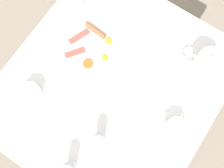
{
  "coord_description": "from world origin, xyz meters",
  "views": [
    {
      "loc": [
        -0.23,
        -0.15,
        1.89
      ],
      "look_at": [
        0.0,
        0.0,
        0.76
      ],
      "focal_mm": 42.0,
      "sensor_mm": 36.0,
      "label": 1
    }
  ],
  "objects_px": {
    "knife_by_plate": "(130,168)",
    "salt_grinder": "(99,139)",
    "pepper_grinder": "(69,167)",
    "fork_by_plate": "(157,89)",
    "teacup_with_saucer_left": "(175,127)",
    "teacup_with_saucer_right": "(32,93)",
    "breakfast_plate": "(93,47)",
    "teapot_near": "(207,63)",
    "creamer_jug": "(78,4)"
  },
  "relations": [
    {
      "from": "teapot_near",
      "to": "salt_grinder",
      "type": "bearing_deg",
      "value": -128.23
    },
    {
      "from": "creamer_jug",
      "to": "breakfast_plate",
      "type": "bearing_deg",
      "value": -127.46
    },
    {
      "from": "breakfast_plate",
      "to": "teacup_with_saucer_left",
      "type": "height_order",
      "value": "teacup_with_saucer_left"
    },
    {
      "from": "teacup_with_saucer_right",
      "to": "salt_grinder",
      "type": "xyz_separation_m",
      "value": [
        0.0,
        -0.36,
        0.03
      ]
    },
    {
      "from": "breakfast_plate",
      "to": "knife_by_plate",
      "type": "xyz_separation_m",
      "value": [
        -0.36,
        -0.44,
        -0.01
      ]
    },
    {
      "from": "breakfast_plate",
      "to": "salt_grinder",
      "type": "relative_size",
      "value": 2.69
    },
    {
      "from": "teapot_near",
      "to": "knife_by_plate",
      "type": "relative_size",
      "value": 1.06
    },
    {
      "from": "breakfast_plate",
      "to": "teacup_with_saucer_right",
      "type": "bearing_deg",
      "value": 164.13
    },
    {
      "from": "teapot_near",
      "to": "creamer_jug",
      "type": "height_order",
      "value": "teapot_near"
    },
    {
      "from": "teacup_with_saucer_left",
      "to": "pepper_grinder",
      "type": "height_order",
      "value": "pepper_grinder"
    },
    {
      "from": "pepper_grinder",
      "to": "knife_by_plate",
      "type": "height_order",
      "value": "pepper_grinder"
    },
    {
      "from": "pepper_grinder",
      "to": "fork_by_plate",
      "type": "distance_m",
      "value": 0.51
    },
    {
      "from": "breakfast_plate",
      "to": "creamer_jug",
      "type": "relative_size",
      "value": 4.18
    },
    {
      "from": "pepper_grinder",
      "to": "fork_by_plate",
      "type": "bearing_deg",
      "value": -14.47
    },
    {
      "from": "knife_by_plate",
      "to": "teapot_near",
      "type": "bearing_deg",
      "value": -3.82
    },
    {
      "from": "fork_by_plate",
      "to": "breakfast_plate",
      "type": "bearing_deg",
      "value": 89.96
    },
    {
      "from": "fork_by_plate",
      "to": "salt_grinder",
      "type": "bearing_deg",
      "value": 164.9
    },
    {
      "from": "salt_grinder",
      "to": "creamer_jug",
      "type": "bearing_deg",
      "value": 43.56
    },
    {
      "from": "teacup_with_saucer_right",
      "to": "breakfast_plate",
      "type": "bearing_deg",
      "value": -15.87
    },
    {
      "from": "pepper_grinder",
      "to": "fork_by_plate",
      "type": "height_order",
      "value": "pepper_grinder"
    },
    {
      "from": "teacup_with_saucer_left",
      "to": "salt_grinder",
      "type": "relative_size",
      "value": 1.31
    },
    {
      "from": "breakfast_plate",
      "to": "teacup_with_saucer_left",
      "type": "distance_m",
      "value": 0.52
    },
    {
      "from": "creamer_jug",
      "to": "teacup_with_saucer_left",
      "type": "bearing_deg",
      "value": -109.82
    },
    {
      "from": "creamer_jug",
      "to": "salt_grinder",
      "type": "relative_size",
      "value": 0.64
    },
    {
      "from": "salt_grinder",
      "to": "knife_by_plate",
      "type": "bearing_deg",
      "value": -98.89
    },
    {
      "from": "teapot_near",
      "to": "teacup_with_saucer_left",
      "type": "xyz_separation_m",
      "value": [
        -0.32,
        -0.03,
        -0.03
      ]
    },
    {
      "from": "teacup_with_saucer_left",
      "to": "pepper_grinder",
      "type": "relative_size",
      "value": 1.31
    },
    {
      "from": "teacup_with_saucer_left",
      "to": "teacup_with_saucer_right",
      "type": "height_order",
      "value": "same"
    },
    {
      "from": "breakfast_plate",
      "to": "salt_grinder",
      "type": "distance_m",
      "value": 0.43
    },
    {
      "from": "pepper_grinder",
      "to": "salt_grinder",
      "type": "relative_size",
      "value": 1.0
    },
    {
      "from": "pepper_grinder",
      "to": "salt_grinder",
      "type": "height_order",
      "value": "same"
    },
    {
      "from": "breakfast_plate",
      "to": "fork_by_plate",
      "type": "relative_size",
      "value": 1.8
    },
    {
      "from": "pepper_grinder",
      "to": "creamer_jug",
      "type": "bearing_deg",
      "value": 33.06
    },
    {
      "from": "teacup_with_saucer_left",
      "to": "salt_grinder",
      "type": "height_order",
      "value": "salt_grinder"
    },
    {
      "from": "creamer_jug",
      "to": "fork_by_plate",
      "type": "height_order",
      "value": "creamer_jug"
    },
    {
      "from": "teapot_near",
      "to": "knife_by_plate",
      "type": "distance_m",
      "value": 0.57
    },
    {
      "from": "breakfast_plate",
      "to": "fork_by_plate",
      "type": "xyz_separation_m",
      "value": [
        -0.0,
        -0.36,
        -0.01
      ]
    },
    {
      "from": "teapot_near",
      "to": "salt_grinder",
      "type": "distance_m",
      "value": 0.58
    },
    {
      "from": "teacup_with_saucer_right",
      "to": "fork_by_plate",
      "type": "distance_m",
      "value": 0.56
    },
    {
      "from": "teacup_with_saucer_left",
      "to": "breakfast_plate",
      "type": "bearing_deg",
      "value": 77.69
    },
    {
      "from": "teapot_near",
      "to": "pepper_grinder",
      "type": "bearing_deg",
      "value": -126.44
    },
    {
      "from": "knife_by_plate",
      "to": "salt_grinder",
      "type": "bearing_deg",
      "value": 81.11
    },
    {
      "from": "breakfast_plate",
      "to": "knife_by_plate",
      "type": "height_order",
      "value": "breakfast_plate"
    },
    {
      "from": "breakfast_plate",
      "to": "salt_grinder",
      "type": "height_order",
      "value": "salt_grinder"
    },
    {
      "from": "creamer_jug",
      "to": "knife_by_plate",
      "type": "distance_m",
      "value": 0.79
    },
    {
      "from": "salt_grinder",
      "to": "fork_by_plate",
      "type": "bearing_deg",
      "value": -15.1
    },
    {
      "from": "fork_by_plate",
      "to": "knife_by_plate",
      "type": "distance_m",
      "value": 0.37
    },
    {
      "from": "teapot_near",
      "to": "fork_by_plate",
      "type": "height_order",
      "value": "teapot_near"
    },
    {
      "from": "teacup_with_saucer_left",
      "to": "creamer_jug",
      "type": "distance_m",
      "value": 0.73
    },
    {
      "from": "creamer_jug",
      "to": "pepper_grinder",
      "type": "xyz_separation_m",
      "value": [
        -0.62,
        -0.41,
        0.03
      ]
    }
  ]
}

